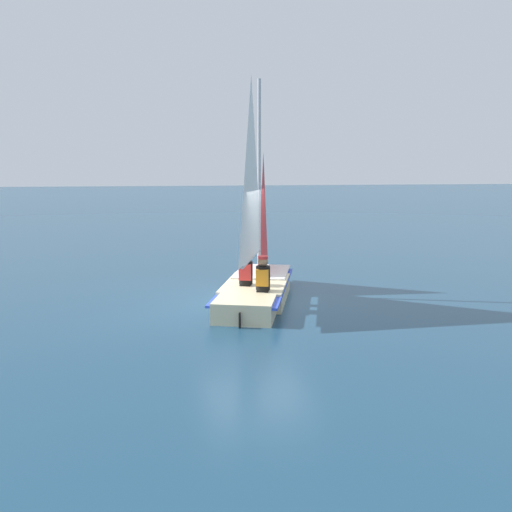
{
  "coord_description": "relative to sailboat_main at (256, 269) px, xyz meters",
  "views": [
    {
      "loc": [
        -3.23,
        -10.65,
        2.82
      ],
      "look_at": [
        0.0,
        0.0,
        1.02
      ],
      "focal_mm": 35.0,
      "sensor_mm": 36.0,
      "label": 1
    }
  ],
  "objects": [
    {
      "name": "ground_plane",
      "position": [
        0.02,
        0.05,
        -0.74
      ],
      "size": [
        260.0,
        260.0,
        0.0
      ],
      "primitive_type": "plane",
      "color": "navy"
    },
    {
      "name": "sailboat_main",
      "position": [
        0.0,
        0.0,
        0.0
      ],
      "size": [
        2.98,
        4.3,
        4.96
      ],
      "rotation": [
        0.0,
        0.0,
        1.14
      ],
      "color": "beige",
      "rests_on": "ground_plane"
    },
    {
      "name": "sailor_crew",
      "position": [
        -0.1,
        -0.86,
        -0.11
      ],
      "size": [
        0.4,
        0.42,
        1.16
      ],
      "rotation": [
        0.0,
        0.0,
        1.14
      ],
      "color": "black",
      "rests_on": "ground_plane"
    },
    {
      "name": "sailor_helm",
      "position": [
        -0.29,
        -0.19,
        -0.11
      ],
      "size": [
        0.4,
        0.42,
        1.16
      ],
      "rotation": [
        0.0,
        0.0,
        1.14
      ],
      "color": "black",
      "rests_on": "ground_plane"
    }
  ]
}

